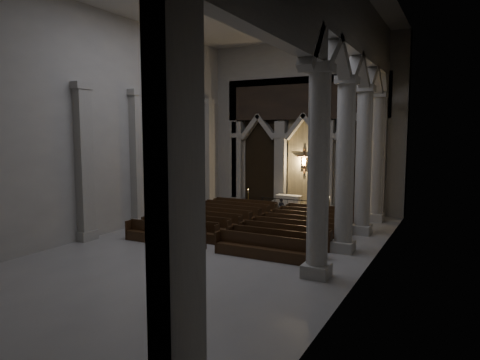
{
  "coord_description": "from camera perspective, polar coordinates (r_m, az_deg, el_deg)",
  "views": [
    {
      "loc": [
        10.32,
        -17.95,
        5.46
      ],
      "look_at": [
        -0.71,
        3.0,
        2.91
      ],
      "focal_mm": 32.0,
      "sensor_mm": 36.0,
      "label": 1
    }
  ],
  "objects": [
    {
      "name": "sanctuary_wall",
      "position": [
        31.26,
        8.56,
        8.21
      ],
      "size": [
        14.0,
        0.77,
        12.0
      ],
      "color": "#A19F96",
      "rests_on": "ground"
    },
    {
      "name": "pews",
      "position": [
        24.0,
        1.62,
        -6.17
      ],
      "size": [
        10.06,
        9.25,
        1.04
      ],
      "color": "black",
      "rests_on": "ground"
    },
    {
      "name": "sanctuary_step",
      "position": [
        30.83,
        7.79,
        -3.96
      ],
      "size": [
        8.5,
        2.6,
        0.15
      ],
      "primitive_type": "cube",
      "color": "#A19F96",
      "rests_on": "ground"
    },
    {
      "name": "altar_rail",
      "position": [
        29.9,
        7.21,
        -3.17
      ],
      "size": [
        4.93,
        0.09,
        0.97
      ],
      "color": "black",
      "rests_on": "ground"
    },
    {
      "name": "worshipper",
      "position": [
        27.96,
        5.5,
        -3.77
      ],
      "size": [
        0.49,
        0.34,
        1.3
      ],
      "primitive_type": "imported",
      "rotation": [
        0.0,
        0.0,
        -0.07
      ],
      "color": "black",
      "rests_on": "ground"
    },
    {
      "name": "candle_stand_left",
      "position": [
        30.42,
        1.1,
        -3.36
      ],
      "size": [
        0.27,
        0.27,
        1.59
      ],
      "color": "#A78C33",
      "rests_on": "ground"
    },
    {
      "name": "altar",
      "position": [
        31.12,
        6.5,
        -2.84
      ],
      "size": [
        1.8,
        0.72,
        0.92
      ],
      "color": "#B9B1A2",
      "rests_on": "sanctuary_step"
    },
    {
      "name": "left_pilasters",
      "position": [
        27.46,
        -10.74,
        2.81
      ],
      "size": [
        0.6,
        13.0,
        8.03
      ],
      "color": "#A19F96",
      "rests_on": "ground"
    },
    {
      "name": "candle_stand_right",
      "position": [
        29.03,
        11.81,
        -4.09
      ],
      "size": [
        0.22,
        0.22,
        1.32
      ],
      "color": "#A78C33",
      "rests_on": "ground"
    },
    {
      "name": "room",
      "position": [
        20.82,
        -2.17,
        12.06
      ],
      "size": [
        24.0,
        24.1,
        12.0
      ],
      "color": "#989590",
      "rests_on": "ground"
    },
    {
      "name": "right_arcade",
      "position": [
        20.01,
        13.98,
        12.77
      ],
      "size": [
        1.0,
        24.0,
        12.0
      ],
      "color": "#A19F96",
      "rests_on": "ground"
    }
  ]
}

